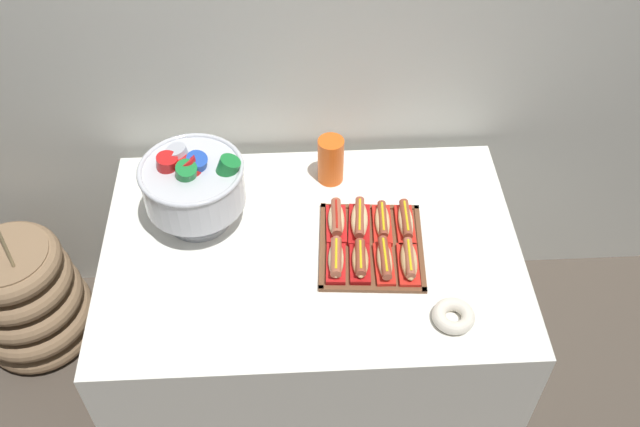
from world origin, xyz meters
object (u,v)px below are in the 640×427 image
(hot_dog_6, at_px, (382,222))
(serving_tray, at_px, (371,247))
(hot_dog_2, at_px, (384,261))
(hot_dog_7, at_px, (405,222))
(floor_vase, at_px, (27,298))
(buffet_table, at_px, (312,311))
(hot_dog_1, at_px, (360,260))
(hot_dog_3, at_px, (409,261))
(punch_bowl, at_px, (193,183))
(donut, at_px, (453,316))
(hot_dog_4, at_px, (336,220))
(cup_stack, at_px, (331,160))
(hot_dog_5, at_px, (359,221))
(hot_dog_0, at_px, (336,260))

(hot_dog_6, bearing_deg, serving_tray, -118.57)
(hot_dog_2, relative_size, hot_dog_7, 0.94)
(floor_vase, relative_size, serving_tray, 2.72)
(buffet_table, bearing_deg, hot_dog_1, -32.10)
(floor_vase, bearing_deg, hot_dog_3, -12.91)
(floor_vase, distance_m, punch_bowl, 0.99)
(hot_dog_2, height_order, punch_bowl, punch_bowl)
(buffet_table, xyz_separation_m, donut, (0.40, -0.30, 0.37))
(hot_dog_4, distance_m, hot_dog_7, 0.23)
(hot_dog_1, relative_size, cup_stack, 0.89)
(donut, bearing_deg, hot_dog_7, 104.46)
(buffet_table, relative_size, hot_dog_6, 7.83)
(floor_vase, height_order, hot_dog_4, floor_vase)
(serving_tray, distance_m, hot_dog_5, 0.10)
(buffet_table, relative_size, hot_dog_3, 7.88)
(buffet_table, bearing_deg, hot_dog_2, -23.83)
(hot_dog_5, xyz_separation_m, punch_bowl, (-0.53, 0.07, 0.13))
(hot_dog_2, bearing_deg, buffet_table, 156.17)
(hot_dog_6, bearing_deg, hot_dog_0, -136.40)
(buffet_table, xyz_separation_m, serving_tray, (0.19, -0.01, 0.36))
(donut, bearing_deg, floor_vase, 160.93)
(serving_tray, height_order, hot_dog_5, hot_dog_5)
(hot_dog_4, bearing_deg, hot_dog_0, -94.13)
(hot_dog_7, bearing_deg, serving_tray, -147.87)
(hot_dog_6, xyz_separation_m, cup_stack, (-0.15, 0.25, 0.05))
(buffet_table, distance_m, floor_vase, 1.13)
(donut, bearing_deg, hot_dog_0, 146.88)
(cup_stack, bearing_deg, hot_dog_1, -80.54)
(hot_dog_6, height_order, punch_bowl, punch_bowl)
(hot_dog_7, height_order, punch_bowl, punch_bowl)
(hot_dog_0, relative_size, donut, 1.26)
(hot_dog_1, relative_size, hot_dog_5, 0.86)
(hot_dog_6, bearing_deg, hot_dog_4, 175.87)
(floor_vase, xyz_separation_m, hot_dog_6, (1.33, -0.15, 0.53))
(hot_dog_7, xyz_separation_m, cup_stack, (-0.23, 0.25, 0.05))
(hot_dog_5, relative_size, donut, 1.43)
(serving_tray, relative_size, hot_dog_3, 2.25)
(floor_vase, relative_size, cup_stack, 5.97)
(floor_vase, height_order, punch_bowl, floor_vase)
(serving_tray, height_order, punch_bowl, punch_bowl)
(buffet_table, bearing_deg, hot_dog_7, 11.00)
(hot_dog_3, relative_size, punch_bowl, 0.50)
(hot_dog_3, relative_size, hot_dog_7, 0.97)
(hot_dog_5, bearing_deg, punch_bowl, 172.39)
(hot_dog_5, distance_m, punch_bowl, 0.55)
(serving_tray, bearing_deg, hot_dog_1, -118.57)
(hot_dog_4, bearing_deg, hot_dog_5, -4.13)
(hot_dog_0, distance_m, donut, 0.39)
(buffet_table, height_order, punch_bowl, punch_bowl)
(hot_dog_0, relative_size, punch_bowl, 0.47)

